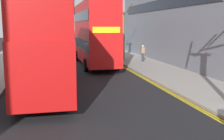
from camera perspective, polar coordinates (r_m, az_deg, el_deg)
name	(u,v)px	position (r m, az deg, el deg)	size (l,w,h in m)	color
sidewalk_right	(186,81)	(18.22, 15.16, -2.27)	(4.00, 80.00, 0.14)	gray
kerb_line_outer	(169,91)	(15.57, 11.70, -4.31)	(0.10, 56.00, 0.01)	yellow
kerb_line_inner	(166,91)	(15.50, 11.16, -4.35)	(0.10, 56.00, 0.01)	yellow
double_decker_bus_away	(44,36)	(15.37, -13.93, 6.84)	(2.86, 10.83, 5.64)	#B20F0F
double_decker_bus_oncoming	(94,32)	(25.00, -3.75, 7.89)	(2.87, 10.83, 5.64)	red
pedestrian_far	(143,53)	(26.70, 6.41, 3.53)	(0.34, 0.22, 1.62)	#2D2D38
street_tree_near	(109,33)	(38.68, -0.54, 7.76)	(1.62, 1.84, 5.53)	#6B6047
street_tree_far	(123,34)	(28.72, 2.27, 7.45)	(1.83, 1.80, 5.80)	#6B6047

